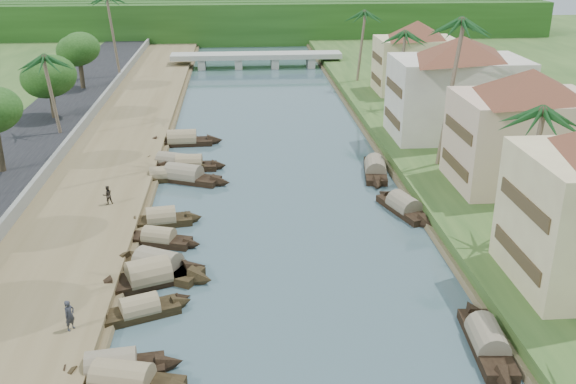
{
  "coord_description": "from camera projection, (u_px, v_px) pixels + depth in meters",
  "views": [
    {
      "loc": [
        -3.17,
        -34.57,
        20.76
      ],
      "look_at": [
        0.47,
        11.67,
        2.0
      ],
      "focal_mm": 40.0,
      "sensor_mm": 36.0,
      "label": 1
    }
  ],
  "objects": [
    {
      "name": "ground",
      "position": [
        295.0,
        292.0,
        39.96
      ],
      "size": [
        220.0,
        220.0,
        0.0
      ],
      "primitive_type": "plane",
      "color": "#3C535A",
      "rests_on": "ground"
    },
    {
      "name": "left_bank",
      "position": [
        97.0,
        179.0,
        57.13
      ],
      "size": [
        10.0,
        180.0,
        0.8
      ],
      "primitive_type": "cube",
      "color": "brown",
      "rests_on": "ground"
    },
    {
      "name": "right_bank",
      "position": [
        479.0,
        167.0,
        59.6
      ],
      "size": [
        16.0,
        180.0,
        1.2
      ],
      "primitive_type": "cube",
      "color": "#29481C",
      "rests_on": "ground"
    },
    {
      "name": "retaining_wall",
      "position": [
        47.0,
        170.0,
        56.47
      ],
      "size": [
        0.4,
        180.0,
        1.1
      ],
      "primitive_type": "cube",
      "color": "gray",
      "rests_on": "left_bank"
    },
    {
      "name": "treeline",
      "position": [
        252.0,
        22.0,
        130.88
      ],
      "size": [
        120.0,
        14.0,
        8.0
      ],
      "color": "#1A3E10",
      "rests_on": "ground"
    },
    {
      "name": "bridge",
      "position": [
        256.0,
        57.0,
        105.86
      ],
      "size": [
        28.0,
        4.0,
        2.4
      ],
      "color": "#9F9F95",
      "rests_on": "ground"
    },
    {
      "name": "building_mid",
      "position": [
        525.0,
        127.0,
        52.06
      ],
      "size": [
        14.11,
        14.11,
        9.7
      ],
      "color": "#C6A58C",
      "rests_on": "right_bank"
    },
    {
      "name": "building_far",
      "position": [
        458.0,
        86.0,
        64.83
      ],
      "size": [
        15.59,
        15.59,
        10.2
      ],
      "color": "beige",
      "rests_on": "right_bank"
    },
    {
      "name": "building_distant",
      "position": [
        415.0,
        56.0,
        83.57
      ],
      "size": [
        12.62,
        12.62,
        9.2
      ],
      "color": "beige",
      "rests_on": "right_bank"
    },
    {
      "name": "sampan_2",
      "position": [
        123.0,
        383.0,
        31.25
      ],
      "size": [
        8.47,
        3.68,
        2.2
      ],
      "rotation": [
        0.0,
        0.0,
        -0.25
      ],
      "color": "black",
      "rests_on": "ground"
    },
    {
      "name": "sampan_3",
      "position": [
        112.0,
        369.0,
        32.26
      ],
      "size": [
        7.48,
        2.41,
        2.01
      ],
      "rotation": [
        0.0,
        0.0,
        0.12
      ],
      "color": "black",
      "rests_on": "ground"
    },
    {
      "name": "sampan_4",
      "position": [
        140.0,
        311.0,
        37.24
      ],
      "size": [
        6.45,
        3.58,
        1.87
      ],
      "rotation": [
        0.0,
        0.0,
        0.37
      ],
      "color": "black",
      "rests_on": "ground"
    },
    {
      "name": "sampan_5",
      "position": [
        149.0,
        277.0,
        40.79
      ],
      "size": [
        8.04,
        4.69,
        2.48
      ],
      "rotation": [
        0.0,
        0.0,
        0.37
      ],
      "color": "black",
      "rests_on": "ground"
    },
    {
      "name": "sampan_6",
      "position": [
        158.0,
        267.0,
        42.0
      ],
      "size": [
        8.24,
        5.57,
        2.45
      ],
      "rotation": [
        0.0,
        0.0,
        -0.49
      ],
      "color": "black",
      "rests_on": "ground"
    },
    {
      "name": "sampan_7",
      "position": [
        159.0,
        239.0,
        45.95
      ],
      "size": [
        6.56,
        3.23,
        1.79
      ],
      "rotation": [
        0.0,
        0.0,
        -0.31
      ],
      "color": "black",
      "rests_on": "ground"
    },
    {
      "name": "sampan_8",
      "position": [
        161.0,
        220.0,
        49.01
      ],
      "size": [
        6.62,
        2.56,
        2.03
      ],
      "rotation": [
        0.0,
        0.0,
        0.16
      ],
      "color": "black",
      "rests_on": "ground"
    },
    {
      "name": "sampan_9",
      "position": [
        184.0,
        176.0,
        57.72
      ],
      "size": [
        9.24,
        5.31,
        2.33
      ],
      "rotation": [
        0.0,
        0.0,
        -0.41
      ],
      "color": "black",
      "rests_on": "ground"
    },
    {
      "name": "sampan_10",
      "position": [
        162.0,
        176.0,
        57.76
      ],
      "size": [
        6.4,
        1.99,
        1.8
      ],
      "rotation": [
        0.0,
        0.0,
        0.11
      ],
      "color": "black",
      "rests_on": "ground"
    },
    {
      "name": "sampan_11",
      "position": [
        189.0,
        165.0,
        60.53
      ],
      "size": [
        7.25,
        1.94,
        2.09
      ],
      "rotation": [
        0.0,
        0.0,
        -0.03
      ],
      "color": "black",
      "rests_on": "ground"
    },
    {
      "name": "sampan_12",
      "position": [
        173.0,
        163.0,
        61.08
      ],
      "size": [
        8.39,
        4.84,
        2.05
      ],
      "rotation": [
        0.0,
        0.0,
        -0.42
      ],
      "color": "black",
      "rests_on": "ground"
    },
    {
      "name": "sampan_13",
      "position": [
        182.0,
        141.0,
        67.65
      ],
      "size": [
        8.86,
        2.3,
        2.38
      ],
      "rotation": [
        0.0,
        0.0,
        0.04
      ],
      "color": "black",
      "rests_on": "ground"
    },
    {
      "name": "sampan_14",
      "position": [
        487.0,
        342.0,
        34.4
      ],
      "size": [
        2.26,
        8.56,
        2.07
      ],
      "rotation": [
        0.0,
        0.0,
        1.49
      ],
      "color": "black",
      "rests_on": "ground"
    },
    {
      "name": "sampan_15",
      "position": [
        404.0,
        207.0,
        51.21
      ],
      "size": [
        4.09,
        8.13,
        2.16
      ],
      "rotation": [
        0.0,
        0.0,
        1.89
      ],
      "color": "black",
      "rests_on": "ground"
    },
    {
      "name": "sampan_16",
      "position": [
        375.0,
        169.0,
        59.44
      ],
      "size": [
        3.05,
        9.32,
        2.23
      ],
      "rotation": [
        0.0,
        0.0,
        1.42
      ],
      "color": "black",
      "rests_on": "ground"
    },
    {
      "name": "canoe_1",
      "position": [
        150.0,
        306.0,
        38.22
      ],
      "size": [
        5.04,
        2.9,
        0.83
      ],
      "rotation": [
        0.0,
        0.0,
        0.43
      ],
      "color": "black",
      "rests_on": "ground"
    },
    {
      "name": "canoe_2",
      "position": [
        166.0,
        176.0,
        58.68
      ],
      "size": [
        5.18,
        1.03,
        0.75
      ],
      "rotation": [
        0.0,
        0.0,
        -0.05
      ],
      "color": "black",
      "rests_on": "ground"
    },
    {
      "name": "palm_1",
      "position": [
        537.0,
        113.0,
        41.26
      ],
      "size": [
        3.2,
        3.2,
        10.57
      ],
      "color": "#745F4D",
      "rests_on": "ground"
    },
    {
      "name": "palm_2",
      "position": [
        453.0,
        24.0,
        53.86
      ],
      "size": [
        3.2,
        3.2,
        14.34
      ],
      "color": "#745F4D",
      "rests_on": "ground"
    },
    {
      "name": "palm_3",
      "position": [
        402.0,
        34.0,
        74.25
      ],
      "size": [
        3.2,
        3.2,
        10.43
      ],
      "color": "#745F4D",
      "rests_on": "ground"
    },
    {
      "name": "palm_6",
      "position": [
        49.0,
        59.0,
        64.08
      ],
      "size": [
        3.2,
        3.2,
        9.44
      ],
      "color": "#745F4D",
      "rests_on": "ground"
    },
    {
      "name": "palm_7",
      "position": [
        361.0,
        13.0,
        88.13
      ],
      "size": [
        3.2,
        3.2,
        11.08
      ],
      "color": "#745F4D",
      "rests_on": "ground"
    },
    {
      "name": "tree_4",
      "position": [
        49.0,
        77.0,
        70.9
      ],
      "size": [
        5.38,
        5.38,
        6.83
      ],
      "color": "#463A28",
      "rests_on": "ground"
    },
    {
      "name": "tree_5",
      "position": [
        79.0,
        50.0,
        84.44
      ],
      "size": [
        4.98,
        4.98,
        7.21
      ],
      "color": "#463A28",
      "rests_on": "ground"
    },
    {
      "name": "tree_6",
      "position": [
        501.0,
        79.0,
        66.23
      ],
      "size": [
        4.16,
        4.16,
        7.36
      ],
      "color": "#463A28",
      "rests_on": "ground"
    },
    {
      "name": "person_near",
      "position": [
        70.0,
        315.0,
        34.46
      ],
      "size": [
        0.71,
        0.77,
        1.77
      ],
      "primitive_type": "imported",
      "rotation": [
        0.0,
        0.0,
        0.99
      ],
      "color": "#2B2C33",
      "rests_on": "left_bank"
    },
    {
      "name": "person_far",
      "position": [
        108.0,
        195.0,
        50.6
      ],
      "size": [
        0.93,
        0.85,
        1.54
      ],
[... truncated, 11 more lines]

